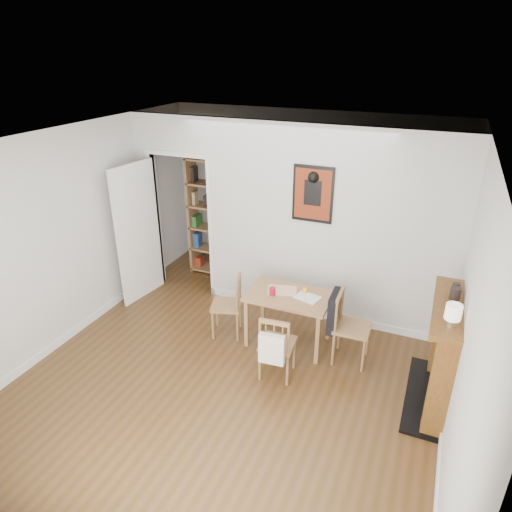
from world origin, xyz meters
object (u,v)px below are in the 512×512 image
at_px(bookshelf, 214,218).
at_px(ceramic_jar_a, 455,293).
at_px(ceramic_jar_b, 456,287).
at_px(mantel_lamp, 453,313).
at_px(fireplace, 444,352).
at_px(orange_fruit, 305,290).
at_px(chair_right, 351,327).
at_px(chair_left, 226,306).
at_px(notebook, 308,297).
at_px(red_glass, 272,291).
at_px(dining_table, 289,301).
at_px(chair_front, 277,344).

bearing_deg(bookshelf, ceramic_jar_a, -25.02).
bearing_deg(ceramic_jar_b, mantel_lamp, -91.94).
relative_size(fireplace, orange_fruit, 17.41).
xyz_separation_m(chair_right, ceramic_jar_a, (1.00, -0.18, 0.76)).
xyz_separation_m(chair_left, fireplace, (2.59, -0.26, 0.21)).
relative_size(fireplace, notebook, 4.38).
height_order(red_glass, notebook, red_glass).
bearing_deg(bookshelf, chair_left, -57.98).
height_order(orange_fruit, notebook, orange_fruit).
distance_m(bookshelf, ceramic_jar_b, 3.85).
xyz_separation_m(bookshelf, fireplace, (3.54, -1.79, -0.33)).
bearing_deg(fireplace, notebook, 166.21).
distance_m(dining_table, notebook, 0.25).
bearing_deg(ceramic_jar_b, dining_table, 177.95).
bearing_deg(chair_front, ceramic_jar_a, 13.63).
bearing_deg(fireplace, red_glass, 171.64).
relative_size(chair_right, chair_front, 1.09).
distance_m(chair_left, mantel_lamp, 2.79).
relative_size(dining_table, bookshelf, 0.53).
bearing_deg(ceramic_jar_a, notebook, 171.04).
relative_size(chair_right, ceramic_jar_a, 7.21).
xyz_separation_m(mantel_lamp, ceramic_jar_b, (0.02, 0.70, -0.09)).
bearing_deg(ceramic_jar_a, bookshelf, 154.98).
distance_m(chair_left, chair_front, 1.04).
xyz_separation_m(chair_right, fireplace, (1.01, -0.32, 0.15)).
relative_size(chair_front, ceramic_jar_a, 6.60).
relative_size(chair_right, mantel_lamp, 4.00).
bearing_deg(dining_table, chair_front, -81.96).
height_order(bookshelf, ceramic_jar_a, bookshelf).
bearing_deg(chair_front, chair_left, 149.21).
xyz_separation_m(mantel_lamp, ceramic_jar_a, (0.02, 0.53, -0.08)).
height_order(bookshelf, orange_fruit, bookshelf).
relative_size(orange_fruit, ceramic_jar_a, 0.58).
bearing_deg(dining_table, orange_fruit, 37.96).
xyz_separation_m(chair_front, fireplace, (1.70, 0.27, 0.20)).
distance_m(chair_front, bookshelf, 2.82).
bearing_deg(mantel_lamp, ceramic_jar_a, 88.18).
bearing_deg(orange_fruit, dining_table, -142.04).
distance_m(chair_left, bookshelf, 1.88).
height_order(chair_right, chair_front, chair_right).
bearing_deg(dining_table, chair_right, -3.63).
height_order(notebook, ceramic_jar_a, ceramic_jar_a).
bearing_deg(red_glass, chair_right, 1.63).
xyz_separation_m(chair_right, mantel_lamp, (0.98, -0.71, 0.84)).
height_order(orange_fruit, mantel_lamp, mantel_lamp).
height_order(chair_left, orange_fruit, chair_left).
bearing_deg(bookshelf, red_glass, -43.70).
distance_m(fireplace, orange_fruit, 1.70).
xyz_separation_m(chair_left, bookshelf, (-0.96, 1.53, 0.54)).
bearing_deg(bookshelf, notebook, -35.33).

